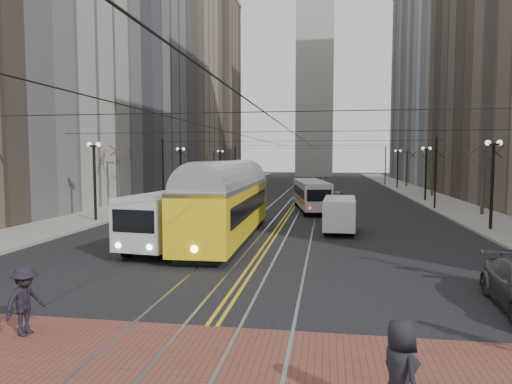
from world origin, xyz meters
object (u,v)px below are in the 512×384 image
(clock_tower, at_px, (315,29))
(pedestrian_a, at_px, (400,374))
(rear_bus, at_px, (311,196))
(streetcar, at_px, (228,209))
(pedestrian_d, at_px, (25,301))
(sedan_grey, at_px, (335,199))
(cargo_van, at_px, (339,215))
(transit_bus, at_px, (189,216))

(clock_tower, relative_size, pedestrian_a, 33.93)
(clock_tower, bearing_deg, rear_bus, -88.61)
(streetcar, height_order, pedestrian_d, streetcar)
(rear_bus, distance_m, pedestrian_a, 32.88)
(rear_bus, xyz_separation_m, pedestrian_a, (2.70, -32.76, -0.35))
(sedan_grey, bearing_deg, cargo_van, -86.10)
(sedan_grey, bearing_deg, rear_bus, -116.60)
(cargo_van, bearing_deg, streetcar, -151.04)
(cargo_van, relative_size, pedestrian_d, 2.67)
(clock_tower, distance_m, transit_bus, 96.96)
(streetcar, distance_m, rear_bus, 15.54)
(transit_bus, height_order, rear_bus, transit_bus)
(sedan_grey, relative_size, pedestrian_d, 2.43)
(rear_bus, xyz_separation_m, cargo_van, (2.20, -11.67, -0.24))
(rear_bus, bearing_deg, pedestrian_a, -94.34)
(clock_tower, bearing_deg, sedan_grey, -86.76)
(pedestrian_a, height_order, pedestrian_d, pedestrian_a)
(streetcar, bearing_deg, sedan_grey, 69.62)
(clock_tower, relative_size, sedan_grey, 14.67)
(clock_tower, xyz_separation_m, streetcar, (-2.50, -89.34, -34.20))
(clock_tower, bearing_deg, pedestrian_d, -92.63)
(cargo_van, xyz_separation_m, sedan_grey, (0.00, 15.41, -0.33))
(clock_tower, distance_m, cargo_van, 92.96)
(streetcar, relative_size, rear_bus, 1.45)
(clock_tower, distance_m, pedestrian_a, 112.83)
(rear_bus, distance_m, pedestrian_d, 30.68)
(rear_bus, bearing_deg, pedestrian_d, -111.47)
(streetcar, relative_size, cargo_van, 3.01)
(clock_tower, xyz_separation_m, cargo_van, (4.00, -86.08, -34.87))
(clock_tower, distance_m, streetcar, 95.69)
(pedestrian_d, bearing_deg, sedan_grey, -1.97)
(clock_tower, distance_m, rear_bus, 82.09)
(transit_bus, height_order, pedestrian_d, transit_bus)
(sedan_grey, bearing_deg, clock_tower, 97.13)
(streetcar, distance_m, sedan_grey, 19.79)
(sedan_grey, height_order, pedestrian_a, pedestrian_a)
(cargo_van, distance_m, sedan_grey, 15.41)
(pedestrian_a, xyz_separation_m, pedestrian_d, (-9.30, 2.81, -0.05))
(clock_tower, height_order, streetcar, clock_tower)
(pedestrian_a, bearing_deg, cargo_van, -22.79)
(transit_bus, relative_size, streetcar, 0.79)
(transit_bus, height_order, pedestrian_a, transit_bus)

